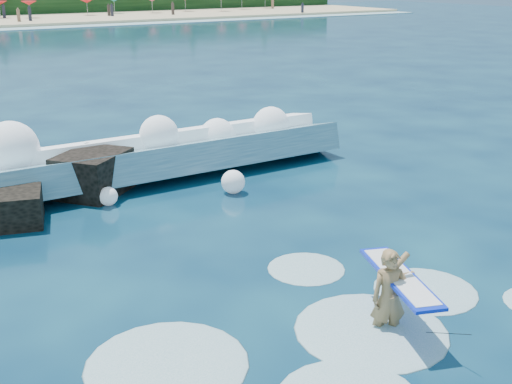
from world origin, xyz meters
TOP-DOWN VIEW (x-y plane):
  - ground at (0.00, 0.00)m, footprint 200.00×200.00m
  - breaking_wave at (-1.33, 8.05)m, footprint 18.14×2.82m
  - surfer_with_board at (1.40, -2.64)m, footprint 1.39×2.97m
  - wave_spray at (-1.39, 8.10)m, footprint 15.22×4.61m
  - surf_foam at (0.19, -2.30)m, footprint 9.02×5.98m

SIDE VIEW (x-z plane):
  - ground at x=0.00m, z-range 0.00..0.00m
  - surf_foam at x=0.19m, z-range -0.07..0.07m
  - breaking_wave at x=-1.33m, z-range -0.24..1.33m
  - surfer_with_board at x=1.40m, z-range -0.24..1.58m
  - wave_spray at x=-1.39m, z-range -0.04..2.13m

